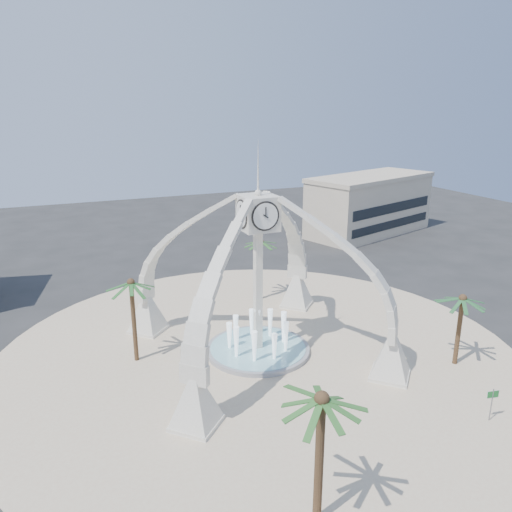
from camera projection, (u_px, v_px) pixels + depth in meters
name	position (u px, v px, depth m)	size (l,w,h in m)	color
ground	(258.00, 352.00, 38.77)	(140.00, 140.00, 0.00)	#282828
plaza	(258.00, 352.00, 38.77)	(40.00, 40.00, 0.06)	beige
clock_tower	(258.00, 273.00, 36.88)	(17.94, 17.94, 16.30)	silver
fountain	(258.00, 349.00, 38.69)	(8.00, 8.00, 3.62)	#949497
building_ne	(370.00, 204.00, 73.41)	(21.87, 14.17, 8.60)	beige
palm_east	(463.00, 299.00, 35.49)	(3.89, 3.89, 5.93)	brown
palm_west	(131.00, 284.00, 35.70)	(4.27, 4.27, 6.92)	brown
palm_north	(261.00, 242.00, 47.60)	(4.22, 4.22, 6.61)	brown
palm_south	(322.00, 401.00, 21.21)	(5.48, 5.48, 7.28)	brown
street_sign	(492.00, 398.00, 29.86)	(0.80, 0.18, 2.21)	slate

